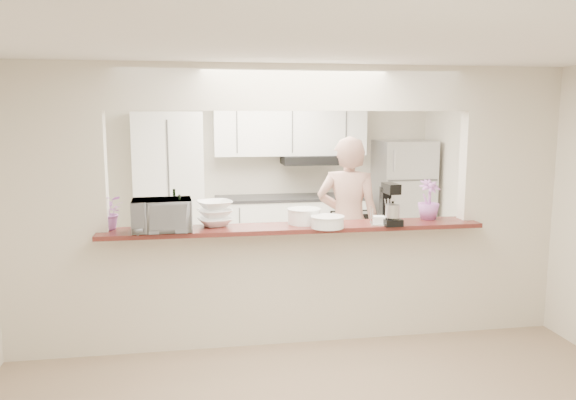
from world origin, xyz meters
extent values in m
plane|color=tan|center=(0.00, 0.00, 0.00)|extent=(6.00, 6.00, 0.00)
cube|color=beige|center=(0.00, 1.55, 0.01)|extent=(5.00, 2.90, 0.01)
cube|color=beige|center=(-2.05, 0.00, 1.25)|extent=(0.90, 0.15, 2.50)
cube|color=beige|center=(2.05, 0.00, 1.25)|extent=(0.90, 0.15, 2.50)
cube|color=beige|center=(0.00, 0.00, 2.30)|extent=(3.20, 0.15, 0.40)
cube|color=beige|center=(0.00, 0.00, 0.53)|extent=(3.20, 0.15, 1.05)
cube|color=maroon|center=(0.00, -0.05, 1.07)|extent=(3.40, 0.38, 0.04)
cube|color=white|center=(-1.20, 2.70, 1.05)|extent=(0.90, 0.60, 2.10)
cube|color=white|center=(0.45, 2.70, 0.45)|extent=(2.10, 0.60, 0.90)
cube|color=#2A2B2D|center=(0.45, 2.70, 0.92)|extent=(2.10, 0.62, 0.04)
cube|color=white|center=(0.45, 2.83, 1.88)|extent=(2.10, 0.35, 0.75)
cube|color=black|center=(0.70, 2.72, 1.44)|extent=(0.75, 0.45, 0.12)
cube|color=black|center=(1.20, 2.40, 0.50)|extent=(0.55, 0.02, 0.55)
cube|color=#BCBCC1|center=(2.05, 2.65, 0.85)|extent=(0.75, 0.70, 1.70)
imported|color=#C568B2|center=(-1.60, 0.05, 1.24)|extent=(0.29, 0.25, 0.30)
cylinder|color=black|center=(-1.05, 0.07, 1.22)|extent=(0.07, 0.07, 0.25)
cylinder|color=black|center=(-1.05, 0.07, 1.38)|extent=(0.02, 0.02, 0.09)
cylinder|color=black|center=(-1.00, -0.15, 1.21)|extent=(0.06, 0.06, 0.24)
cylinder|color=black|center=(-1.00, -0.15, 1.37)|extent=(0.02, 0.02, 0.08)
imported|color=#9C9CA1|center=(-1.15, -0.10, 1.23)|extent=(0.51, 0.36, 0.27)
imported|color=white|center=(-0.70, 0.05, 1.20)|extent=(0.37, 0.37, 0.22)
cylinder|color=white|center=(0.10, 0.03, 1.15)|extent=(0.29, 0.29, 0.13)
cylinder|color=white|center=(0.10, 0.03, 1.22)|extent=(0.30, 0.30, 0.01)
cylinder|color=white|center=(0.27, -0.19, 1.14)|extent=(0.29, 0.29, 0.10)
cylinder|color=white|center=(0.27, -0.19, 1.19)|extent=(0.30, 0.30, 0.01)
cylinder|color=maroon|center=(0.20, -0.03, 1.12)|extent=(0.14, 0.14, 0.07)
cylinder|color=#C9AD8D|center=(0.05, 0.08, 1.13)|extent=(0.15, 0.15, 0.07)
cube|color=silver|center=(0.80, -0.15, 1.10)|extent=(0.27, 0.19, 0.02)
cube|color=white|center=(0.80, -0.15, 1.14)|extent=(0.12, 0.12, 0.06)
cube|color=black|center=(0.85, -0.15, 1.12)|extent=(0.17, 0.26, 0.06)
cube|color=black|center=(0.85, -0.06, 1.29)|extent=(0.11, 0.09, 0.27)
cube|color=black|center=(0.85, -0.16, 1.42)|extent=(0.12, 0.22, 0.09)
cylinder|color=#B7B7BC|center=(0.85, -0.20, 1.22)|extent=(0.12, 0.12, 0.12)
imported|color=#AD67BF|center=(1.30, 0.05, 1.28)|extent=(0.24, 0.24, 0.37)
imported|color=tan|center=(0.73, 0.80, 0.92)|extent=(0.79, 0.66, 1.84)
camera|label=1|loc=(-0.87, -4.87, 2.08)|focal=35.00mm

